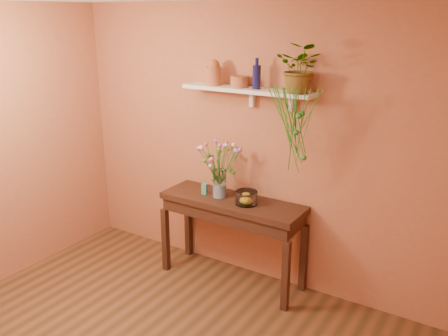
% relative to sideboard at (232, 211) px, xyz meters
% --- Properties ---
extents(room, '(4.04, 4.04, 2.70)m').
position_rel_sideboard_xyz_m(room, '(0.03, -1.75, 0.61)').
color(room, brown).
rests_on(room, ground).
extents(sideboard, '(1.43, 0.46, 0.87)m').
position_rel_sideboard_xyz_m(sideboard, '(0.00, 0.00, 0.00)').
color(sideboard, '#381F15').
rests_on(sideboard, ground).
extents(wall_shelf, '(1.30, 0.24, 0.19)m').
position_rel_sideboard_xyz_m(wall_shelf, '(0.09, 0.13, 1.17)').
color(wall_shelf, white).
rests_on(wall_shelf, room).
extents(terracotta_jug, '(0.15, 0.15, 0.24)m').
position_rel_sideboard_xyz_m(terracotta_jug, '(-0.27, 0.10, 1.31)').
color(terracotta_jug, '#B86835').
rests_on(terracotta_jug, wall_shelf).
extents(terracotta_pot, '(0.20, 0.20, 0.10)m').
position_rel_sideboard_xyz_m(terracotta_pot, '(-0.01, 0.13, 1.24)').
color(terracotta_pot, '#B86835').
rests_on(terracotta_pot, wall_shelf).
extents(blue_bottle, '(0.08, 0.08, 0.27)m').
position_rel_sideboard_xyz_m(blue_bottle, '(0.18, 0.11, 1.31)').
color(blue_bottle, '#141342').
rests_on(blue_bottle, wall_shelf).
extents(spider_plant, '(0.39, 0.34, 0.42)m').
position_rel_sideboard_xyz_m(spider_plant, '(0.61, 0.09, 1.40)').
color(spider_plant, '#297321').
rests_on(spider_plant, wall_shelf).
extents(plant_fronds, '(0.45, 0.36, 0.78)m').
position_rel_sideboard_xyz_m(plant_fronds, '(0.66, -0.07, 0.96)').
color(plant_fronds, '#297321').
rests_on(plant_fronds, wall_shelf).
extents(glass_vase, '(0.13, 0.13, 0.28)m').
position_rel_sideboard_xyz_m(glass_vase, '(-0.14, -0.00, 0.24)').
color(glass_vase, white).
rests_on(glass_vase, sideboard).
extents(bouquet, '(0.42, 0.45, 0.43)m').
position_rel_sideboard_xyz_m(bouquet, '(-0.14, 0.00, 0.54)').
color(bouquet, '#386B28').
rests_on(bouquet, glass_vase).
extents(glass_bowl, '(0.21, 0.21, 0.13)m').
position_rel_sideboard_xyz_m(glass_bowl, '(0.17, -0.03, 0.18)').
color(glass_bowl, white).
rests_on(glass_bowl, sideboard).
extents(lemon, '(0.08, 0.08, 0.08)m').
position_rel_sideboard_xyz_m(lemon, '(0.17, -0.03, 0.17)').
color(lemon, yellow).
rests_on(lemon, glass_bowl).
extents(carton, '(0.06, 0.04, 0.11)m').
position_rel_sideboard_xyz_m(carton, '(-0.31, -0.02, 0.18)').
color(carton, '#376889').
rests_on(carton, sideboard).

